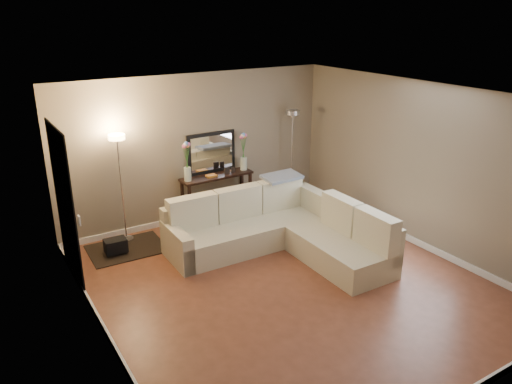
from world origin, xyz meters
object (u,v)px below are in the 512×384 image
console_table (213,195)px  floor_lamp_lit (120,167)px  sectional_sofa (279,230)px  floor_lamp_unlit (292,139)px

console_table → floor_lamp_lit: size_ratio=0.75×
sectional_sofa → floor_lamp_unlit: (1.33, 1.56, 0.95)m
console_table → floor_lamp_unlit: (1.65, -0.08, 0.83)m
console_table → floor_lamp_lit: bearing=-178.9°
console_table → sectional_sofa: bearing=-79.0°
sectional_sofa → floor_lamp_lit: floor_lamp_lit is taller
console_table → floor_lamp_unlit: floor_lamp_unlit is taller
floor_lamp_unlit → sectional_sofa: bearing=-130.5°
sectional_sofa → floor_lamp_unlit: floor_lamp_unlit is taller
floor_lamp_lit → floor_lamp_unlit: 3.29m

